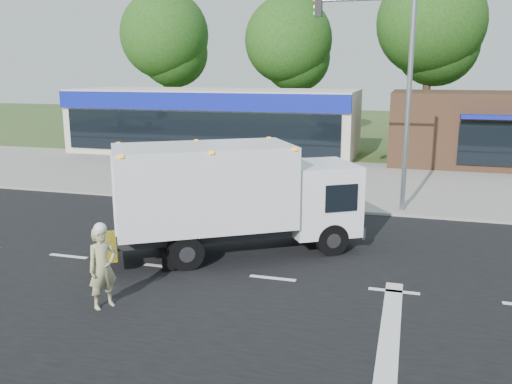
{
  "coord_description": "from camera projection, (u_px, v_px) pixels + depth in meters",
  "views": [
    {
      "loc": [
        3.17,
        -12.57,
        5.2
      ],
      "look_at": [
        -1.1,
        2.29,
        1.7
      ],
      "focal_mm": 38.0,
      "sensor_mm": 36.0,
      "label": 1
    }
  ],
  "objects": [
    {
      "name": "road_asphalt",
      "position": [
        273.0,
        279.0,
        13.78
      ],
      "size": [
        60.0,
        14.0,
        0.02
      ],
      "primitive_type": "cube",
      "color": "black",
      "rests_on": "ground"
    },
    {
      "name": "parking_apron",
      "position": [
        342.0,
        177.0,
        26.9
      ],
      "size": [
        60.0,
        9.0,
        0.02
      ],
      "primitive_type": "cube",
      "color": "gray",
      "rests_on": "ground"
    },
    {
      "name": "lane_markings",
      "position": [
        316.0,
        306.0,
        12.15
      ],
      "size": [
        55.2,
        7.0,
        0.01
      ],
      "color": "silver",
      "rests_on": "road_asphalt"
    },
    {
      "name": "ems_box_truck",
      "position": [
        232.0,
        191.0,
        15.3
      ],
      "size": [
        7.29,
        5.66,
        3.19
      ],
      "rotation": [
        0.0,
        0.0,
        0.55
      ],
      "color": "black",
      "rests_on": "ground"
    },
    {
      "name": "brown_storefront",
      "position": [
        483.0,
        128.0,
        30.18
      ],
      "size": [
        10.0,
        6.7,
        4.0
      ],
      "color": "#382316",
      "rests_on": "ground"
    },
    {
      "name": "ground",
      "position": [
        273.0,
        279.0,
        13.78
      ],
      "size": [
        120.0,
        120.0,
        0.0
      ],
      "primitive_type": "plane",
      "color": "#385123",
      "rests_on": "ground"
    },
    {
      "name": "emergency_worker",
      "position": [
        102.0,
        266.0,
        11.94
      ],
      "size": [
        0.73,
        0.81,
        1.97
      ],
      "rotation": [
        0.0,
        0.0,
        1.04
      ],
      "color": "tan",
      "rests_on": "ground"
    },
    {
      "name": "background_trees",
      "position": [
        359.0,
        38.0,
        38.78
      ],
      "size": [
        36.77,
        7.39,
        12.1
      ],
      "color": "#332114",
      "rests_on": "ground"
    },
    {
      "name": "sidewalk",
      "position": [
        324.0,
        202.0,
        21.46
      ],
      "size": [
        60.0,
        2.4,
        0.12
      ],
      "primitive_type": "cube",
      "color": "gray",
      "rests_on": "ground"
    },
    {
      "name": "traffic_signal_pole",
      "position": [
        391.0,
        78.0,
        19.18
      ],
      "size": [
        3.51,
        0.25,
        8.0
      ],
      "color": "gray",
      "rests_on": "ground"
    },
    {
      "name": "retail_strip_mall",
      "position": [
        214.0,
        121.0,
        34.45
      ],
      "size": [
        18.0,
        6.2,
        4.0
      ],
      "color": "beige",
      "rests_on": "ground"
    }
  ]
}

